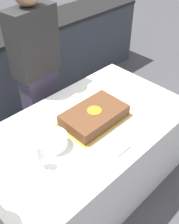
{
  "coord_description": "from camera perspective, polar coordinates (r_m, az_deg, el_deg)",
  "views": [
    {
      "loc": [
        -0.98,
        -1.04,
        2.07
      ],
      "look_at": [
        0.04,
        0.0,
        0.85
      ],
      "focal_mm": 42.0,
      "sensor_mm": 36.0,
      "label": 1
    }
  ],
  "objects": [
    {
      "name": "utensil_pile",
      "position": [
        1.79,
        6.55,
        -7.58
      ],
      "size": [
        0.15,
        0.09,
        0.02
      ],
      "color": "white",
      "rests_on": "dining_table"
    },
    {
      "name": "person_cutting_cake",
      "position": [
        2.38,
        -11.13,
        7.85
      ],
      "size": [
        0.42,
        0.25,
        1.63
      ],
      "rotation": [
        0.0,
        0.0,
        -3.02
      ],
      "color": "#383347",
      "rests_on": "ground_plane"
    },
    {
      "name": "side_plate_right_edge",
      "position": [
        2.31,
        12.68,
        4.01
      ],
      "size": [
        0.2,
        0.2,
        0.0
      ],
      "color": "white",
      "rests_on": "dining_table"
    },
    {
      "name": "ground_plane",
      "position": [
        2.52,
        -0.72,
        -15.58
      ],
      "size": [
        14.0,
        14.0,
        0.0
      ],
      "primitive_type": "plane",
      "color": "#424247"
    },
    {
      "name": "dining_table",
      "position": [
        2.22,
        -0.8,
        -10.03
      ],
      "size": [
        1.65,
        0.95,
        0.75
      ],
      "color": "silver",
      "rests_on": "ground_plane"
    },
    {
      "name": "side_plate_near_cake",
      "position": [
        2.13,
        -5.24,
        1.46
      ],
      "size": [
        0.2,
        0.2,
        0.0
      ],
      "color": "white",
      "rests_on": "dining_table"
    },
    {
      "name": "plate_stack",
      "position": [
        1.78,
        -7.75,
        -6.31
      ],
      "size": [
        0.19,
        0.19,
        0.09
      ],
      "color": "white",
      "rests_on": "dining_table"
    },
    {
      "name": "cake",
      "position": [
        1.96,
        1.05,
        -0.75
      ],
      "size": [
        0.51,
        0.34,
        0.1
      ],
      "color": "gold",
      "rests_on": "dining_table"
    },
    {
      "name": "wine_glass",
      "position": [
        1.62,
        -10.7,
        -8.81
      ],
      "size": [
        0.07,
        0.07,
        0.17
      ],
      "color": "white",
      "rests_on": "dining_table"
    }
  ]
}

